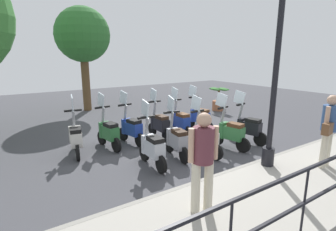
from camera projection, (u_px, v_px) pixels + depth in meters
name	position (u px, v px, depth m)	size (l,w,h in m)	color
ground_plane	(186.00, 145.00, 7.61)	(28.00, 28.00, 0.00)	#424247
promenade_walkway	(286.00, 187.00, 5.03)	(2.20, 20.00, 0.15)	#A39E93
lamp_post_near	(276.00, 73.00, 5.40)	(0.26, 0.90, 4.59)	black
pedestrian_with_bag	(329.00, 126.00, 5.57)	(0.36, 0.64, 1.59)	beige
pedestrian_distant	(203.00, 155.00, 3.94)	(0.39, 0.48, 1.59)	beige
tree_distant	(83.00, 36.00, 11.59)	(2.42, 2.42, 4.63)	brown
potted_palm	(218.00, 101.00, 12.20)	(1.06, 0.66, 1.05)	#9E5B3D
scooter_near_0	(248.00, 127.00, 7.66)	(1.22, 0.51, 1.54)	black
scooter_near_1	(230.00, 132.00, 7.18)	(1.22, 0.49, 1.54)	black
scooter_near_2	(205.00, 137.00, 6.71)	(1.23, 0.44, 1.54)	black
scooter_near_3	(176.00, 139.00, 6.56)	(1.23, 0.45, 1.54)	black
scooter_near_4	(152.00, 147.00, 6.03)	(1.23, 0.44, 1.54)	black
scooter_far_0	(199.00, 117.00, 8.97)	(1.23, 0.45, 1.54)	black
scooter_far_1	(180.00, 121.00, 8.37)	(1.23, 0.44, 1.54)	black
scooter_far_2	(159.00, 123.00, 8.08)	(1.23, 0.44, 1.54)	black
scooter_far_3	(131.00, 128.00, 7.59)	(1.22, 0.48, 1.54)	black
scooter_far_4	(108.00, 132.00, 7.22)	(1.23, 0.44, 1.54)	black
scooter_far_5	(76.00, 137.00, 6.75)	(1.22, 0.48, 1.54)	black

